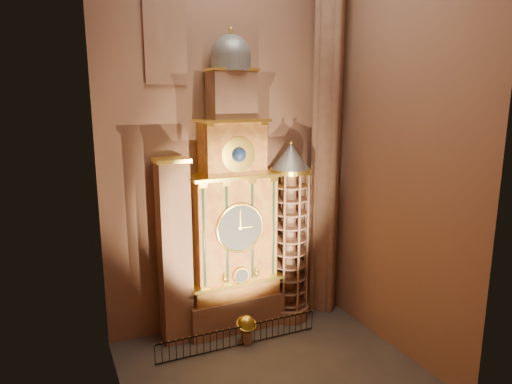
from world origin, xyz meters
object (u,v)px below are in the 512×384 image
astronomical_clock (233,217)px  stair_turret (290,234)px  iron_railing (239,336)px  celestial_globe (246,327)px  portrait_tower (175,251)px

astronomical_clock → stair_turret: bearing=-4.3°
stair_turret → iron_railing: (-4.11, -1.95, -4.66)m
astronomical_clock → celestial_globe: astronomical_clock is taller
celestial_globe → iron_railing: celestial_globe is taller
portrait_tower → iron_railing: portrait_tower is taller
celestial_globe → iron_railing: size_ratio=0.18×
iron_railing → astronomical_clock: bearing=74.5°
astronomical_clock → celestial_globe: 6.06m
stair_turret → iron_railing: bearing=-154.7°
astronomical_clock → stair_turret: astronomical_clock is taller
stair_turret → celestial_globe: size_ratio=6.72×
portrait_tower → iron_railing: size_ratio=1.12×
stair_turret → celestial_globe: stair_turret is taller
stair_turret → celestial_globe: (-3.59, -1.76, -4.30)m
celestial_globe → stair_turret: bearing=26.0°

